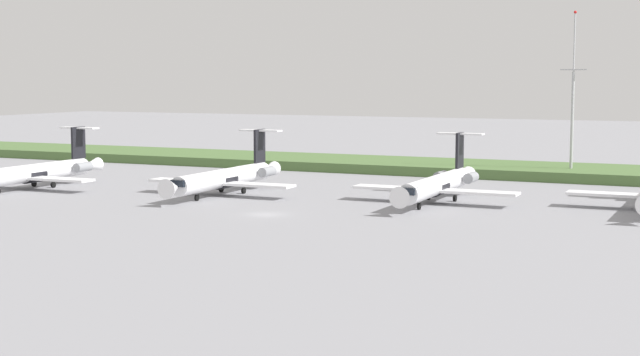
{
  "coord_description": "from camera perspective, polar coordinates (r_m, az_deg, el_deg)",
  "views": [
    {
      "loc": [
        54.14,
        -102.53,
        17.04
      ],
      "look_at": [
        0.0,
        16.28,
        3.0
      ],
      "focal_mm": 52.73,
      "sensor_mm": 36.0,
      "label": 1
    }
  ],
  "objects": [
    {
      "name": "regional_jet_second",
      "position": [
        150.75,
        -16.9,
        0.35
      ],
      "size": [
        22.81,
        31.0,
        9.0
      ],
      "color": "white",
      "rests_on": "ground"
    },
    {
      "name": "grass_berm",
      "position": [
        172.35,
        6.08,
        0.71
      ],
      "size": [
        320.0,
        20.0,
        1.71
      ],
      "primitive_type": "cube",
      "color": "#4C6B38",
      "rests_on": "ground"
    },
    {
      "name": "regional_jet_fourth",
      "position": [
        129.26,
        7.17,
        -0.35
      ],
      "size": [
        22.81,
        31.0,
        9.0
      ],
      "color": "white",
      "rests_on": "ground"
    },
    {
      "name": "ground_plane",
      "position": [
        144.17,
        2.26,
        -0.66
      ],
      "size": [
        500.0,
        500.0,
        0.0
      ],
      "primitive_type": "plane",
      "color": "gray"
    },
    {
      "name": "antenna_mast",
      "position": [
        163.48,
        15.07,
        4.0
      ],
      "size": [
        4.4,
        0.5,
        28.04
      ],
      "color": "#B2B2B7",
      "rests_on": "ground"
    },
    {
      "name": "regional_jet_third",
      "position": [
        137.57,
        -5.72,
        0.05
      ],
      "size": [
        22.81,
        31.0,
        9.0
      ],
      "color": "white",
      "rests_on": "ground"
    }
  ]
}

